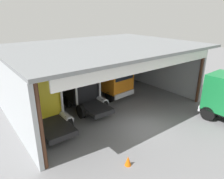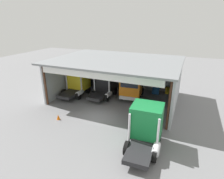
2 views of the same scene
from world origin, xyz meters
The scene contains 9 objects.
ground_plane centered at (0.00, 0.00, 0.00)m, with size 80.00×80.00×0.00m, color slate.
workshop_shed centered at (0.00, 6.02, 3.71)m, with size 15.23×11.41×5.26m.
truck_yellow_center_bay centered at (-5.51, 4.54, 1.91)m, with size 2.72×4.97×3.72m.
truck_black_center_right_bay centered at (-1.73, 5.51, 1.96)m, with size 2.57×5.14×3.75m.
truck_orange_left_bay centered at (1.80, 5.80, 1.67)m, with size 2.94×5.11×3.20m.
truck_green_right_bay centered at (5.74, -2.99, 1.80)m, with size 2.71×4.98×3.47m.
oil_drum centered at (5.91, 9.58, 0.44)m, with size 0.58×0.58×0.88m, color gold.
tool_cart centered at (4.46, 8.81, 0.50)m, with size 0.90×0.60×1.00m, color #1E59A5.
traffic_cone centered at (-3.51, -2.35, 0.28)m, with size 0.36×0.36×0.56m, color orange.
Camera 2 is at (8.24, -15.79, 9.72)m, focal length 29.77 mm.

